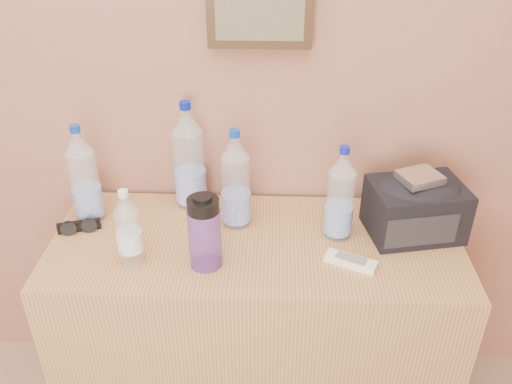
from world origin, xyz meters
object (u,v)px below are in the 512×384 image
(pet_large_c, at_px, (236,184))
(sunglasses, at_px, (79,226))
(pet_large_a, at_px, (84,179))
(foil_packet, at_px, (420,177))
(pet_large_b, at_px, (189,161))
(pet_small, at_px, (129,232))
(dresser, at_px, (256,332))
(nalgene_bottle, at_px, (205,232))
(pet_large_d, at_px, (340,198))
(toiletry_bag, at_px, (416,206))
(ac_remote, at_px, (351,261))

(pet_large_c, bearing_deg, sunglasses, -172.34)
(pet_large_a, relative_size, foil_packet, 2.81)
(pet_large_b, height_order, pet_small, pet_large_b)
(dresser, relative_size, nalgene_bottle, 5.48)
(dresser, relative_size, pet_large_d, 4.13)
(pet_large_d, relative_size, foil_packet, 2.61)
(pet_large_a, distance_m, foil_packet, 1.00)
(nalgene_bottle, relative_size, foil_packet, 1.97)
(pet_large_a, height_order, pet_large_d, pet_large_a)
(pet_large_d, relative_size, toiletry_bag, 1.10)
(pet_large_b, distance_m, sunglasses, 0.39)
(pet_large_a, xyz_separation_m, nalgene_bottle, (0.39, -0.22, -0.03))
(pet_large_c, relative_size, sunglasses, 2.47)
(pet_large_b, xyz_separation_m, pet_large_d, (0.47, -0.16, -0.03))
(pet_large_b, height_order, sunglasses, pet_large_b)
(pet_large_c, relative_size, pet_large_d, 1.07)
(pet_large_c, relative_size, nalgene_bottle, 1.42)
(nalgene_bottle, height_order, toiletry_bag, nalgene_bottle)
(toiletry_bag, bearing_deg, dresser, 176.52)
(pet_large_d, distance_m, ac_remote, 0.19)
(pet_large_d, relative_size, ac_remote, 2.05)
(foil_packet, bearing_deg, nalgene_bottle, -164.01)
(pet_large_b, bearing_deg, pet_large_c, -34.47)
(nalgene_bottle, bearing_deg, toiletry_bag, 16.49)
(pet_large_c, xyz_separation_m, sunglasses, (-0.48, -0.06, -0.12))
(dresser, height_order, nalgene_bottle, nalgene_bottle)
(pet_large_a, bearing_deg, pet_large_c, -1.24)
(pet_large_d, bearing_deg, ac_remote, -79.57)
(sunglasses, bearing_deg, dresser, -20.84)
(pet_large_a, xyz_separation_m, pet_large_b, (0.31, 0.10, 0.02))
(foil_packet, bearing_deg, dresser, -172.68)
(pet_large_b, bearing_deg, foil_packet, -11.63)
(nalgene_bottle, height_order, foil_packet, nalgene_bottle)
(pet_large_b, bearing_deg, dresser, -42.35)
(pet_large_a, xyz_separation_m, ac_remote, (0.80, -0.20, -0.13))
(pet_large_d, bearing_deg, pet_large_c, 170.54)
(dresser, bearing_deg, ac_remote, -20.22)
(sunglasses, relative_size, ac_remote, 0.89)
(dresser, xyz_separation_m, nalgene_bottle, (-0.14, -0.11, 0.49))
(pet_large_a, distance_m, toiletry_bag, 1.01)
(pet_large_b, xyz_separation_m, ac_remote, (0.49, -0.30, -0.15))
(foil_packet, bearing_deg, toiletry_bag, 51.70)
(pet_large_d, xyz_separation_m, toiletry_bag, (0.23, 0.02, -0.04))
(sunglasses, bearing_deg, pet_large_c, -9.94)
(dresser, xyz_separation_m, pet_large_b, (-0.22, 0.20, 0.54))
(toiletry_bag, bearing_deg, pet_large_c, 165.49)
(dresser, relative_size, ac_remote, 8.49)
(pet_large_a, relative_size, sunglasses, 2.48)
(pet_small, relative_size, foil_packet, 2.07)
(pet_large_a, bearing_deg, pet_large_d, -4.55)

